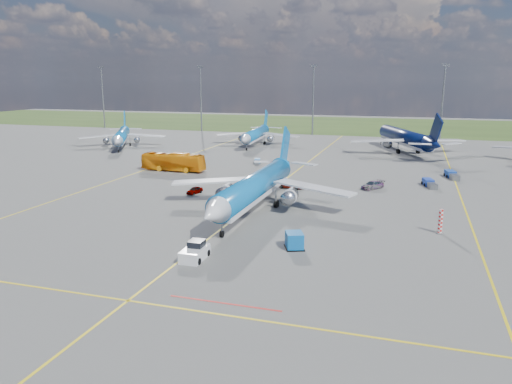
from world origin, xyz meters
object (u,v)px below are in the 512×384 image
(service_car_c, at_px, (372,185))
(baggage_tug_w, at_px, (430,183))
(bg_jet_nw, at_px, (122,147))
(service_car_a, at_px, (195,190))
(bg_jet_nnw, at_px, (256,145))
(bg_jet_n, at_px, (404,152))
(apron_bus, at_px, (173,162))
(pushback_tug, at_px, (195,252))
(main_airliner, at_px, (255,210))
(uld_container, at_px, (294,240))
(service_car_b, at_px, (291,185))
(warning_post, at_px, (440,221))
(baggage_tug_e, at_px, (452,175))
(baggage_tug_c, at_px, (257,162))

(service_car_c, relative_size, baggage_tug_w, 0.84)
(bg_jet_nw, bearing_deg, service_car_a, -75.07)
(bg_jet_nw, relative_size, bg_jet_nnw, 0.99)
(bg_jet_n, height_order, apron_bus, bg_jet_n)
(bg_jet_n, distance_m, pushback_tug, 89.22)
(bg_jet_nw, bearing_deg, bg_jet_n, -17.56)
(service_car_a, bearing_deg, main_airliner, -18.91)
(uld_container, xyz_separation_m, service_car_b, (-7.56, 29.87, -0.31))
(bg_jet_n, bearing_deg, pushback_tug, 55.66)
(warning_post, relative_size, bg_jet_nnw, 0.09)
(baggage_tug_e, bearing_deg, pushback_tug, -129.59)
(service_car_b, bearing_deg, service_car_a, 126.75)
(bg_jet_nw, bearing_deg, pushback_tug, -80.98)
(apron_bus, bearing_deg, main_airliner, -132.55)
(uld_container, relative_size, apron_bus, 0.17)
(main_airliner, distance_m, service_car_a, 14.51)
(baggage_tug_e, bearing_deg, service_car_b, -158.18)
(warning_post, height_order, main_airliner, main_airliner)
(bg_jet_n, distance_m, service_car_c, 47.38)
(baggage_tug_c, bearing_deg, warning_post, -64.47)
(bg_jet_nw, bearing_deg, baggage_tug_c, -46.81)
(service_car_b, bearing_deg, bg_jet_nnw, 28.85)
(bg_jet_n, xyz_separation_m, baggage_tug_w, (5.27, -42.27, 0.55))
(pushback_tug, distance_m, baggage_tug_e, 61.17)
(bg_jet_n, xyz_separation_m, baggage_tug_c, (-30.49, -28.42, 0.45))
(bg_jet_nnw, distance_m, apron_bus, 43.34)
(service_car_a, bearing_deg, bg_jet_n, 72.58)
(warning_post, bearing_deg, bg_jet_n, 94.77)
(warning_post, relative_size, baggage_tug_c, 0.67)
(service_car_b, bearing_deg, pushback_tug, -177.25)
(pushback_tug, height_order, uld_container, pushback_tug)
(bg_jet_nnw, relative_size, baggage_tug_w, 6.15)
(service_car_c, bearing_deg, uld_container, -62.75)
(warning_post, distance_m, bg_jet_nw, 98.09)
(service_car_b, bearing_deg, apron_bus, 76.84)
(service_car_b, distance_m, baggage_tug_c, 26.07)
(main_airliner, bearing_deg, warning_post, -7.80)
(bg_jet_nnw, xyz_separation_m, main_airliner, (21.33, -67.74, 0.00))
(warning_post, height_order, baggage_tug_c, warning_post)
(service_car_b, xyz_separation_m, baggage_tug_w, (22.60, 8.66, -0.04))
(bg_jet_n, xyz_separation_m, service_car_b, (-17.34, -50.93, 0.59))
(warning_post, height_order, apron_bus, apron_bus)
(apron_bus, xyz_separation_m, baggage_tug_c, (13.56, 13.66, -1.39))
(bg_jet_nnw, relative_size, uld_container, 14.85)
(main_airliner, distance_m, service_car_c, 24.46)
(bg_jet_nnw, xyz_separation_m, baggage_tug_e, (49.58, -34.02, 0.58))
(service_car_b, xyz_separation_m, baggage_tug_e, (26.79, 17.95, -0.01))
(service_car_a, bearing_deg, service_car_c, 34.75)
(service_car_b, relative_size, baggage_tug_e, 0.74)
(apron_bus, distance_m, baggage_tug_w, 49.34)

